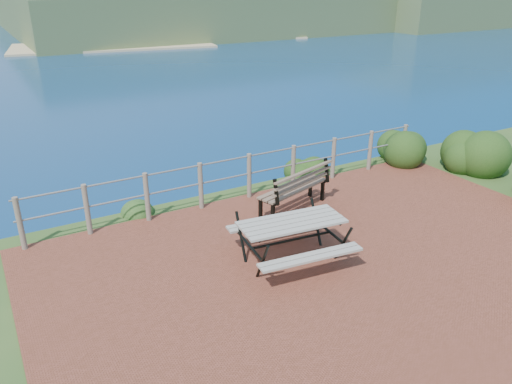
% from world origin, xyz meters
% --- Properties ---
extents(ground, '(10.00, 7.00, 0.12)m').
position_xyz_m(ground, '(0.00, 0.00, 0.00)').
color(ground, brown).
rests_on(ground, ground).
extents(safety_railing, '(9.40, 0.10, 1.00)m').
position_xyz_m(safety_railing, '(0.00, 3.35, 0.57)').
color(safety_railing, '#6B5B4C').
rests_on(safety_railing, ground).
extents(picnic_table, '(1.83, 1.52, 0.74)m').
position_xyz_m(picnic_table, '(-0.70, 0.65, 0.48)').
color(picnic_table, '#A59E93').
rests_on(picnic_table, ground).
extents(park_bench, '(1.80, 0.92, 0.98)m').
position_xyz_m(park_bench, '(0.46, 2.32, 0.65)').
color(park_bench, brown).
rests_on(park_bench, ground).
extents(shrub_right_front, '(1.25, 1.25, 1.78)m').
position_xyz_m(shrub_right_front, '(5.52, 2.09, 0.00)').
color(shrub_right_front, '#193B12').
rests_on(shrub_right_front, ground).
extents(shrub_right_edge, '(1.06, 1.06, 1.51)m').
position_xyz_m(shrub_right_edge, '(4.77, 3.47, 0.00)').
color(shrub_right_edge, '#193B12').
rests_on(shrub_right_edge, ground).
extents(shrub_lip_west, '(0.68, 0.68, 0.38)m').
position_xyz_m(shrub_lip_west, '(-2.57, 3.88, 0.00)').
color(shrub_lip_west, '#244C1C').
rests_on(shrub_lip_west, ground).
extents(shrub_lip_east, '(0.85, 0.85, 0.63)m').
position_xyz_m(shrub_lip_east, '(1.94, 4.18, 0.00)').
color(shrub_lip_east, '#193B12').
rests_on(shrub_lip_east, ground).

